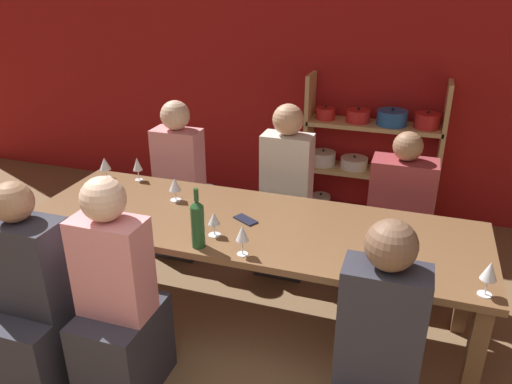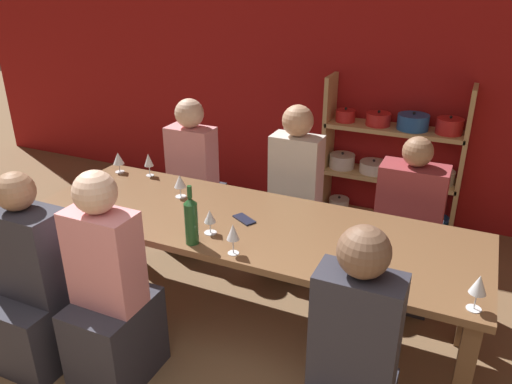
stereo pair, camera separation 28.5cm
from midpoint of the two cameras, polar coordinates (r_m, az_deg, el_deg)
wall_back_red at (r=4.54m, az=7.56°, el=14.44°), size 8.80×0.06×2.70m
shelf_unit at (r=4.49m, az=11.48°, el=3.44°), size 1.17×0.30×1.28m
dining_table at (r=2.97m, az=-3.37°, el=-4.84°), size 2.69×0.87×0.74m
wine_bottle_green at (r=2.65m, az=-9.76°, el=-3.59°), size 0.07×0.07×0.34m
wine_glass_red_a at (r=2.77m, az=-7.77°, el=-3.21°), size 0.07×0.07×0.14m
wine_glass_red_b at (r=2.42m, az=22.12°, el=-8.56°), size 0.07×0.07×0.17m
wine_glass_red_c at (r=3.22m, az=-11.78°, el=0.71°), size 0.08×0.08×0.15m
wine_glass_red_d at (r=2.56m, az=-4.78°, el=-4.88°), size 0.07×0.07×0.17m
wine_glass_red_e at (r=3.60m, az=-15.64°, el=2.96°), size 0.07×0.07×0.17m
wine_glass_red_f at (r=2.96m, az=-19.68°, el=-2.25°), size 0.07×0.07×0.16m
wine_glass_empty_a at (r=3.71m, az=-19.03°, el=3.00°), size 0.08×0.08×0.15m
cell_phone at (r=2.95m, az=-3.97°, el=-3.25°), size 0.16×0.13×0.01m
person_near_a at (r=2.34m, az=9.79°, el=-20.35°), size 0.35×0.43×1.24m
person_far_a at (r=3.68m, az=1.22°, el=-1.92°), size 0.36×0.44×1.26m
person_near_b at (r=3.08m, az=-26.41°, el=-11.81°), size 0.43×0.54×1.15m
person_far_b at (r=3.58m, az=13.62°, el=-4.60°), size 0.43×0.53×1.15m
person_near_c at (r=2.77m, az=-18.33°, el=-13.35°), size 0.37×0.46×1.23m
person_far_c at (r=4.01m, az=-10.64°, el=-0.40°), size 0.37×0.46×1.22m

